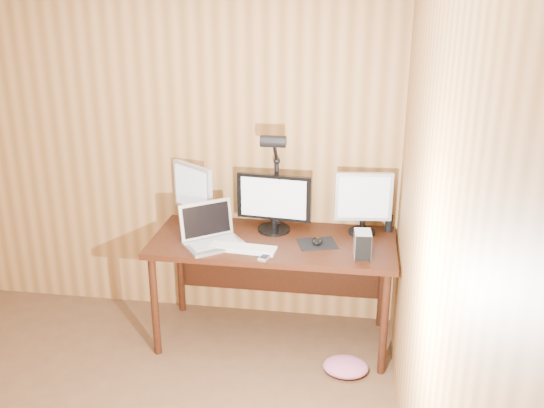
% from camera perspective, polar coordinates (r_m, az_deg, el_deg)
% --- Properties ---
extents(desk, '(1.60, 0.70, 0.75)m').
position_cam_1_polar(desk, '(4.11, 0.25, -4.56)').
color(desk, black).
rests_on(desk, floor).
extents(monitor_center, '(0.51, 0.22, 0.40)m').
position_cam_1_polar(monitor_center, '(4.07, 0.19, 0.15)').
color(monitor_center, black).
rests_on(monitor_center, desk).
extents(monitor_left, '(0.33, 0.26, 0.43)m').
position_cam_1_polar(monitor_left, '(4.21, -7.45, 1.08)').
color(monitor_left, black).
rests_on(monitor_left, desk).
extents(monitor_right, '(0.38, 0.18, 0.43)m').
position_cam_1_polar(monitor_right, '(4.06, 8.60, 0.23)').
color(monitor_right, black).
rests_on(monitor_right, desk).
extents(laptop, '(0.46, 0.44, 0.26)m').
position_cam_1_polar(laptop, '(3.94, -5.77, -2.82)').
color(laptop, silver).
rests_on(laptop, desk).
extents(keyboard, '(0.45, 0.17, 0.02)m').
position_cam_1_polar(keyboard, '(3.85, -2.87, -4.16)').
color(keyboard, white).
rests_on(keyboard, desk).
extents(mousepad, '(0.29, 0.26, 0.00)m').
position_cam_1_polar(mousepad, '(3.94, 4.28, -3.74)').
color(mousepad, black).
rests_on(mousepad, desk).
extents(mouse, '(0.11, 0.13, 0.04)m').
position_cam_1_polar(mouse, '(3.94, 4.28, -3.46)').
color(mouse, black).
rests_on(mouse, mousepad).
extents(hard_drive, '(0.11, 0.15, 0.16)m').
position_cam_1_polar(hard_drive, '(3.77, 8.51, -3.75)').
color(hard_drive, silver).
rests_on(hard_drive, desk).
extents(phone, '(0.08, 0.12, 0.02)m').
position_cam_1_polar(phone, '(3.73, -0.67, -5.04)').
color(phone, silver).
rests_on(phone, desk).
extents(speaker, '(0.05, 0.05, 0.12)m').
position_cam_1_polar(speaker, '(4.18, 10.94, -1.79)').
color(speaker, black).
rests_on(speaker, desk).
extents(desk_lamp, '(0.17, 0.24, 0.72)m').
position_cam_1_polar(desk_lamp, '(4.01, 0.27, 3.51)').
color(desk_lamp, black).
rests_on(desk_lamp, desk).
extents(fabric_pile, '(0.33, 0.29, 0.09)m').
position_cam_1_polar(fabric_pile, '(4.01, 6.94, -14.97)').
color(fabric_pile, '#BA5A7E').
rests_on(fabric_pile, floor).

